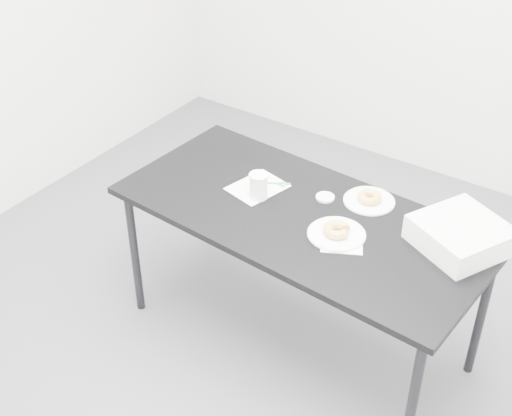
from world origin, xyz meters
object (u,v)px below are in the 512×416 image
Objects in this scene: donut_near at (337,230)px; coffee_cup at (259,186)px; bakery_box at (461,235)px; pen at (278,183)px; table at (302,224)px; scorecard at (257,187)px; donut_far at (369,197)px; plate_near at (336,234)px; plate_far at (369,201)px.

coffee_cup reaches higher than donut_near.
coffee_cup reaches higher than bakery_box.
pen is 0.35× the size of bakery_box.
table is 0.26m from coffee_cup.
donut_far is at bearing 34.65° from scorecard.
donut_near is at bearing 90.00° from plate_near.
bakery_box is at bearing 26.25° from donut_near.
pen is 1.01× the size of donut_near.
pen is at bearing 83.84° from coffee_cup.
plate_far is 0.46m from bakery_box.
donut_far is at bearing 30.41° from coffee_cup.
donut_near is 0.50× the size of plate_far.
table is 0.69m from bakery_box.
plate_near is 0.02m from donut_near.
plate_near is (0.48, -0.12, 0.01)m from scorecard.
table is 0.23m from donut_near.
bakery_box reaches higher than donut_far.
donut_far is (0.00, 0.00, 0.02)m from plate_far.
bakery_box is at bearing -10.23° from donut_far.
table is 13.89× the size of coffee_cup.
plate_far reaches higher than table.
pen is 0.87m from bakery_box.
pen is at bearing -164.89° from plate_far.
plate_near reaches higher than table.
donut_far is 0.33× the size of bakery_box.
donut_near is (0.48, -0.12, 0.03)m from scorecard.
coffee_cup reaches higher than table.
coffee_cup reaches higher than donut_far.
coffee_cup is at bearing -125.86° from pen.
table is 0.33m from donut_far.
pen and plate_near have the same top height.
plate_far is at bearing -164.03° from bakery_box.
donut_near is (0.00, 0.00, 0.02)m from plate_near.
table is at bearing 0.72° from scorecard.
plate_far is 2.13× the size of donut_far.
donut_far reaches higher than table.
pen is 0.50× the size of plate_far.
coffee_cup is at bearing -149.59° from plate_far.
table is at bearing 164.96° from plate_near.
plate_far is at bearing 0.00° from donut_far.
pen is at bearing 62.62° from scorecard.
table is at bearing 0.62° from coffee_cup.
plate_near is at bearing -127.55° from bakery_box.
plate_near is (0.20, -0.05, 0.06)m from table.
plate_near is 0.44m from coffee_cup.
donut_far is at bearing 55.03° from table.
plate_near is 2.13× the size of donut_near.
table is 0.26m from pen.
plate_far is at bearing 30.41° from coffee_cup.
scorecard is 1.08× the size of plate_far.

